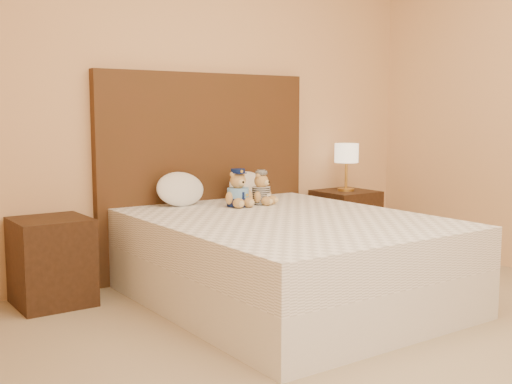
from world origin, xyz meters
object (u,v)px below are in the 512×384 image
(lamp, at_px, (346,156))
(pillow_right, at_px, (248,184))
(bed, at_px, (287,259))
(teddy_police, at_px, (238,188))
(nightstand_left, at_px, (52,261))
(nightstand_right, at_px, (345,223))
(pillow_left, at_px, (180,187))
(teddy_prisoner, at_px, (261,188))

(lamp, relative_size, pillow_right, 1.22)
(bed, xyz_separation_m, teddy_police, (-0.01, 0.55, 0.41))
(bed, height_order, pillow_right, pillow_right)
(lamp, bearing_deg, nightstand_left, 180.00)
(lamp, xyz_separation_m, pillow_right, (-0.98, 0.03, -0.18))
(nightstand_right, relative_size, teddy_police, 2.09)
(nightstand_left, height_order, lamp, lamp)
(bed, xyz_separation_m, nightstand_right, (1.25, 0.80, -0.00))
(nightstand_right, relative_size, pillow_left, 1.49)
(nightstand_right, height_order, teddy_prisoner, teddy_prisoner)
(bed, relative_size, teddy_police, 7.59)
(lamp, distance_m, teddy_police, 1.29)
(pillow_left, distance_m, pillow_right, 0.58)
(nightstand_right, xyz_separation_m, teddy_police, (-1.26, -0.25, 0.41))
(bed, xyz_separation_m, lamp, (1.25, 0.80, 0.57))
(lamp, relative_size, teddy_police, 1.52)
(teddy_prisoner, bearing_deg, bed, -133.06)
(lamp, bearing_deg, teddy_prisoner, -166.70)
(teddy_police, bearing_deg, nightstand_left, 169.75)
(bed, distance_m, nightstand_left, 1.48)
(nightstand_left, bearing_deg, lamp, 0.00)
(nightstand_left, xyz_separation_m, nightstand_right, (2.50, 0.00, 0.00))
(pillow_right, bearing_deg, nightstand_right, -1.75)
(lamp, distance_m, teddy_prisoner, 1.10)
(bed, relative_size, pillow_right, 6.11)
(nightstand_left, distance_m, nightstand_right, 2.50)
(nightstand_left, bearing_deg, pillow_left, 1.83)
(nightstand_left, bearing_deg, bed, -32.62)
(nightstand_left, relative_size, teddy_prisoner, 2.35)
(nightstand_right, distance_m, teddy_prisoner, 1.16)
(bed, distance_m, nightstand_right, 1.48)
(teddy_police, relative_size, pillow_left, 0.72)
(teddy_police, height_order, teddy_prisoner, teddy_police)
(bed, distance_m, pillow_left, 0.98)
(nightstand_right, height_order, pillow_right, pillow_right)
(bed, bearing_deg, nightstand_right, 32.62)
(teddy_prisoner, bearing_deg, nightstand_right, -10.51)
(nightstand_left, relative_size, nightstand_right, 1.00)
(bed, xyz_separation_m, pillow_left, (-0.31, 0.83, 0.40))
(bed, xyz_separation_m, teddy_prisoner, (0.19, 0.55, 0.39))
(bed, relative_size, pillow_left, 5.43)
(nightstand_right, bearing_deg, pillow_left, 178.90)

